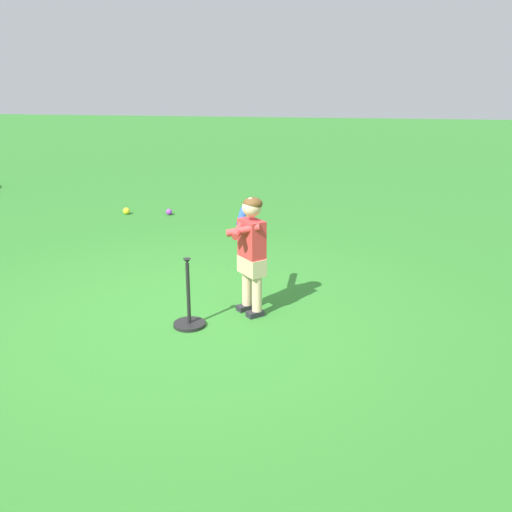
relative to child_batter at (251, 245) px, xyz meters
The scene contains 5 objects.
ground_plane 0.85m from the child_batter, 166.83° to the right, with size 40.00×40.00×0.00m, color #2D7528.
child_batter is the anchor object (origin of this frame).
play_ball_midfield 4.17m from the child_batter, 124.77° to the left, with size 0.10×0.10×0.10m, color yellow.
play_ball_center_lawn 3.88m from the child_batter, 116.38° to the left, with size 0.09×0.09×0.09m, color purple.
batting_tee 0.82m from the child_batter, 143.78° to the right, with size 0.28×0.28×0.62m.
Camera 1 is at (1.21, -4.82, 2.20)m, focal length 41.32 mm.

